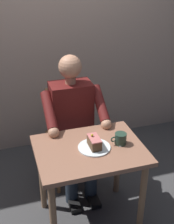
# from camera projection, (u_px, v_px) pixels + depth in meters

# --- Properties ---
(ground_plane) EXTENTS (14.00, 14.00, 0.00)m
(ground_plane) POSITION_uv_depth(u_px,v_px,m) (89.00, 218.00, 2.56)
(ground_plane) COLOR #3F3E3F
(cafe_rear_panel) EXTENTS (6.40, 0.12, 3.00)m
(cafe_rear_panel) POSITION_uv_depth(u_px,v_px,m) (50.00, 9.00, 2.98)
(cafe_rear_panel) COLOR #BDA18E
(cafe_rear_panel) RESTS_ON ground
(dining_table) EXTENTS (0.80, 0.61, 0.71)m
(dining_table) POSITION_uv_depth(u_px,v_px,m) (90.00, 161.00, 2.28)
(dining_table) COLOR #8F6049
(dining_table) RESTS_ON ground
(chair) EXTENTS (0.42, 0.42, 0.90)m
(chair) POSITION_uv_depth(u_px,v_px,m) (69.00, 130.00, 2.87)
(chair) COLOR brown
(chair) RESTS_ON ground
(seated_person) EXTENTS (0.53, 0.58, 1.26)m
(seated_person) POSITION_uv_depth(u_px,v_px,m) (74.00, 125.00, 2.65)
(seated_person) COLOR #581715
(seated_person) RESTS_ON ground
(dessert_plate) EXTENTS (0.24, 0.24, 0.01)m
(dessert_plate) POSITION_uv_depth(u_px,v_px,m) (94.00, 147.00, 2.23)
(dessert_plate) COLOR white
(dessert_plate) RESTS_ON dining_table
(cake_slice) EXTENTS (0.07, 0.14, 0.10)m
(cake_slice) POSITION_uv_depth(u_px,v_px,m) (94.00, 142.00, 2.21)
(cake_slice) COLOR #533722
(cake_slice) RESTS_ON dessert_plate
(coffee_cup) EXTENTS (0.12, 0.09, 0.09)m
(coffee_cup) POSITION_uv_depth(u_px,v_px,m) (120.00, 138.00, 2.26)
(coffee_cup) COLOR #243B2E
(coffee_cup) RESTS_ON dining_table
(dessert_spoon) EXTENTS (0.06, 0.14, 0.01)m
(dessert_spoon) POSITION_uv_depth(u_px,v_px,m) (118.00, 143.00, 2.28)
(dessert_spoon) COLOR silver
(dessert_spoon) RESTS_ON dining_table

